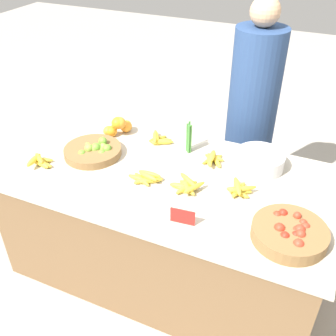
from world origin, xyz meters
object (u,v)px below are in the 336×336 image
Objects in this scene: tomato_basket at (290,233)px; lime_bowl at (94,151)px; price_sign at (183,217)px; vendor_person at (251,121)px; metal_bowl at (259,161)px.

lime_bowl is at bearing 168.56° from tomato_basket.
tomato_basket is 2.84× the size of price_sign.
tomato_basket reaches higher than price_sign.
vendor_person is (-0.45, 1.08, -0.05)m from tomato_basket.
lime_bowl reaches higher than price_sign.
tomato_basket is 1.23× the size of metal_bowl.
tomato_basket is at bearing -63.13° from metal_bowl.
lime_bowl is at bearing 148.67° from price_sign.
metal_bowl is 0.59m from vendor_person.
tomato_basket is at bearing -11.44° from lime_bowl.
price_sign is at bearing -109.91° from metal_bowl.
tomato_basket is (1.21, -0.24, 0.01)m from lime_bowl.
vendor_person is (0.04, 1.18, -0.05)m from price_sign.
lime_bowl is 0.22× the size of vendor_person.
metal_bowl is at bearing 64.36° from price_sign.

